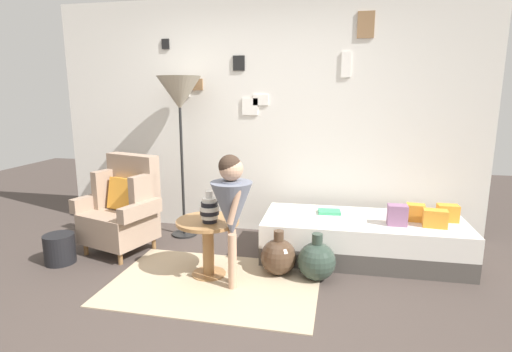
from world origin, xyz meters
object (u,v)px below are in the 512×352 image
Objects in this scene: daybed at (362,238)px; floor_lamp at (180,97)px; person_child at (232,204)px; side_table at (208,236)px; armchair at (123,208)px; vase_striped at (209,209)px; magazine_basket at (60,249)px; book_on_daybed at (329,212)px; demijohn_far at (317,261)px; demijohn_near at (279,256)px.

floor_lamp is at bearing 172.87° from daybed.
side_table is at bearing 149.15° from person_child.
armchair is at bearing 156.99° from person_child.
person_child is at bearing -25.02° from vase_striped.
magazine_basket is at bearing -178.29° from side_table.
floor_lamp is at bearing 128.63° from person_child.
daybed is 1.51m from side_table.
demijohn_far is (-0.07, -0.67, -0.25)m from book_on_daybed.
demijohn_near is (1.63, -0.24, -0.27)m from armchair.
vase_striped is at bearing -159.67° from demijohn_near.
book_on_daybed is 2.63m from magazine_basket.
armchair is 1.78× the size of side_table.
person_child is (1.30, -0.55, 0.27)m from armchair.
side_table is 1.31× the size of demijohn_far.
vase_striped is at bearing 154.98° from person_child.
magazine_basket is (-2.40, -0.16, -0.03)m from demijohn_far.
daybed is 7.05× the size of vase_striped.
floor_lamp reaches higher than vase_striped.
floor_lamp is 4.34× the size of demijohn_near.
demijohn_near is at bearing -122.90° from book_on_daybed.
floor_lamp is at bearing 175.25° from book_on_daybed.
floor_lamp is (0.43, 0.53, 1.10)m from armchair.
floor_lamp reaches higher than magazine_basket.
demijohn_near is (-0.74, -0.53, -0.04)m from daybed.
side_table is 1.29m from book_on_daybed.
person_child is 2.75× the size of demijohn_near.
side_table reaches higher than daybed.
armchair is 2.01m from demijohn_far.
demijohn_far is (0.90, 0.17, -0.45)m from vase_striped.
side_table is 0.65m from demijohn_near.
armchair is 3.46× the size of magazine_basket.
side_table is at bearing 126.01° from vase_striped.
side_table is 0.46m from person_child.
side_table is at bearing -56.89° from floor_lamp.
person_child reaches higher than book_on_daybed.
armchair reaches higher than magazine_basket.
floor_lamp is at bearing 123.11° from side_table.
daybed is 0.41m from book_on_daybed.
armchair is at bearing 171.71° from demijohn_near.
demijohn_far is (1.54, -0.81, -1.37)m from floor_lamp.
demijohn_near is (0.34, 0.31, -0.55)m from person_child.
floor_lamp is 6.28× the size of magazine_basket.
floor_lamp is 1.97m from book_on_daybed.
daybed is (2.37, 0.29, -0.24)m from armchair.
armchair is at bearing 45.38° from magazine_basket.
daybed is at bearing 54.55° from demijohn_far.
magazine_basket is (-1.47, -0.04, -0.23)m from side_table.
side_table reaches higher than demijohn_far.
book_on_daybed is 0.72m from demijohn_far.
side_table is 1.48m from magazine_basket.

